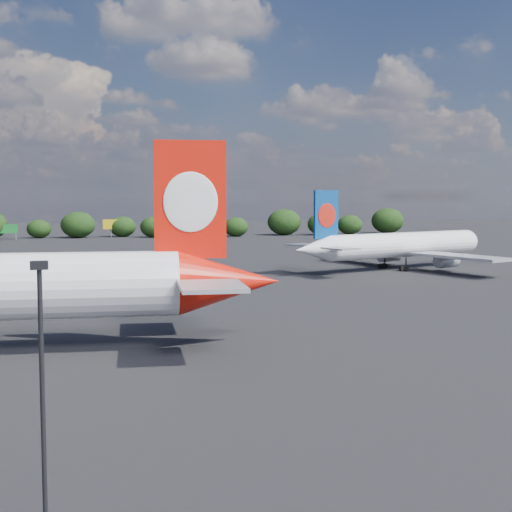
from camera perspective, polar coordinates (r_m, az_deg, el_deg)
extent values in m
plane|color=black|center=(102.44, -15.32, -2.45)|extent=(500.00, 500.00, 0.00)
cone|color=red|center=(60.13, -2.15, -2.09)|extent=(9.03, 6.00, 5.42)
cube|color=red|center=(59.34, -5.29, 4.51)|extent=(5.99, 0.95, 9.76)
ellipsoid|color=white|center=(59.02, -5.26, 4.32)|extent=(4.56, 0.53, 4.99)
ellipsoid|color=white|center=(59.67, -5.31, 4.33)|extent=(4.56, 0.53, 4.99)
cube|color=#9FA2A7|center=(53.94, -3.57, -2.43)|extent=(5.31, 6.83, 0.33)
cube|color=#9FA2A7|center=(65.73, -4.73, -1.14)|extent=(5.31, 6.83, 0.33)
cylinder|color=white|center=(125.82, 11.65, 0.90)|extent=(32.04, 14.96, 4.28)
sphere|color=white|center=(137.80, 16.42, 1.13)|extent=(5.46, 5.46, 4.28)
cone|color=white|center=(112.75, 4.59, 0.54)|extent=(7.88, 6.33, 4.28)
cube|color=navy|center=(114.08, 5.62, 3.33)|extent=(4.57, 1.98, 7.70)
ellipsoid|color=red|center=(113.88, 5.70, 3.25)|extent=(3.44, 1.37, 3.93)
ellipsoid|color=red|center=(114.28, 5.54, 3.26)|extent=(3.44, 1.37, 3.93)
cube|color=#9FA2A7|center=(110.17, 6.80, 0.60)|extent=(5.35, 6.13, 0.26)
cube|color=#9FA2A7|center=(117.48, 3.83, 0.88)|extent=(5.35, 6.13, 0.26)
cube|color=#9FA2A7|center=(119.67, 16.00, -0.05)|extent=(10.99, 17.98, 0.47)
cube|color=#9FA2A7|center=(135.10, 8.81, 0.62)|extent=(10.99, 17.98, 0.47)
cylinder|color=#9FA2A7|center=(123.84, 15.00, -0.38)|extent=(4.80, 3.61, 2.31)
cube|color=#9FA2A7|center=(123.79, 15.00, -0.11)|extent=(1.86, 0.87, 1.03)
cylinder|color=#9FA2A7|center=(133.25, 10.59, 0.06)|extent=(4.80, 3.61, 2.31)
cube|color=#9FA2A7|center=(133.20, 10.59, 0.31)|extent=(1.86, 0.87, 1.03)
cylinder|color=black|center=(123.05, 11.92, -0.59)|extent=(0.31, 0.31, 2.14)
cylinder|color=black|center=(123.12, 11.91, -0.97)|extent=(1.02, 0.68, 0.94)
cylinder|color=black|center=(122.46, 11.60, -1.00)|extent=(1.02, 0.68, 0.94)
cylinder|color=black|center=(126.68, 10.26, -0.41)|extent=(0.31, 0.31, 2.14)
cylinder|color=black|center=(126.76, 10.26, -0.78)|extent=(1.02, 0.68, 0.94)
cylinder|color=black|center=(126.11, 9.95, -0.80)|extent=(1.02, 0.68, 0.94)
cylinder|color=black|center=(135.43, 15.46, -0.20)|extent=(0.26, 0.26, 2.14)
cylinder|color=black|center=(135.50, 15.45, -0.56)|extent=(0.83, 0.54, 0.77)
cylinder|color=black|center=(24.66, -16.65, -13.08)|extent=(0.16, 0.16, 10.31)
cube|color=black|center=(23.59, -16.96, -0.71)|extent=(0.55, 0.30, 0.28)
cube|color=#156C26|center=(218.81, -19.32, 2.06)|extent=(6.00, 0.30, 2.60)
cylinder|color=gray|center=(218.70, -18.65, 1.50)|extent=(0.20, 0.20, 2.00)
cube|color=gold|center=(223.98, -11.51, 2.50)|extent=(5.00, 0.30, 3.00)
cylinder|color=gray|center=(224.10, -11.50, 1.80)|extent=(0.30, 0.30, 2.50)
ellipsoid|color=black|center=(224.98, -16.97, 2.09)|extent=(7.22, 6.11, 5.56)
ellipsoid|color=black|center=(223.02, -14.05, 2.44)|extent=(10.33, 8.74, 7.95)
ellipsoid|color=black|center=(226.06, -10.63, 2.33)|extent=(8.28, 7.01, 6.37)
ellipsoid|color=black|center=(221.25, -8.18, 2.32)|extent=(8.39, 7.10, 6.46)
ellipsoid|color=black|center=(226.70, -4.68, 2.38)|extent=(8.02, 6.78, 6.17)
ellipsoid|color=black|center=(224.02, -1.63, 2.34)|extent=(7.85, 6.64, 6.04)
ellipsoid|color=black|center=(231.91, 2.27, 2.73)|extent=(10.99, 9.30, 8.45)
ellipsoid|color=black|center=(233.36, 5.25, 2.55)|extent=(9.18, 7.77, 7.07)
ellipsoid|color=black|center=(237.13, 7.52, 2.49)|extent=(8.41, 7.12, 6.47)
ellipsoid|color=black|center=(246.80, 10.48, 2.79)|extent=(11.20, 9.47, 8.61)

